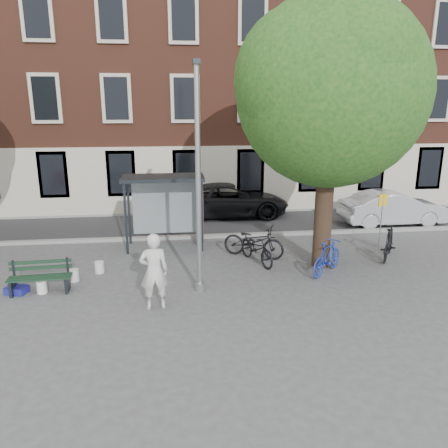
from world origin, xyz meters
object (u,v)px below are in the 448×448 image
bench (40,279)px  bike_b (327,257)px  car_dark (229,200)px  notice_sign (382,208)px  bus_shelter (175,195)px  bike_a (254,241)px  bike_d (389,242)px  lamppost (198,193)px  car_silver (393,208)px  painter (154,271)px  bike_c (257,248)px

bench → bike_b: bearing=-0.4°
car_dark → notice_sign: size_ratio=2.85×
bus_shelter → bike_a: (2.61, -1.52, -1.36)m
bike_d → lamppost: bearing=50.5°
bench → bike_d: bike_d is taller
lamppost → bike_b: bearing=11.9°
bike_d → bike_a: bearing=25.6°
bike_d → notice_sign: bearing=-70.4°
bus_shelter → bench: (-3.78, -3.68, -1.52)m
bike_a → car_silver: 7.54m
bus_shelter → bench: size_ratio=1.68×
painter → notice_sign: 9.12m
painter → car_dark: bearing=-114.1°
bus_shelter → car_silver: bearing=11.5°
bike_b → bike_c: (-1.97, 1.15, -0.03)m
car_silver → notice_sign: bearing=144.1°
bike_a → bike_b: 2.63m
bike_c → lamppost: bearing=-155.7°
bus_shelter → painter: size_ratio=1.43×
lamppost → car_dark: lamppost is taller
bike_c → notice_sign: 5.11m
notice_sign → car_dark: bearing=127.4°
bench → bike_c: (6.39, 1.56, 0.11)m
bike_c → bus_shelter: bearing=120.4°
notice_sign → painter: bearing=-158.9°
bus_shelter → notice_sign: size_ratio=1.47×
bike_c → bike_d: size_ratio=1.02×
bench → bike_a: bearing=15.4°
bike_a → bus_shelter: bearing=89.0°
bike_a → notice_sign: size_ratio=1.10×
bus_shelter → bike_b: bus_shelter is taller
bench → car_dark: (6.31, 7.98, 0.37)m
bus_shelter → notice_sign: bus_shelter is taller
bus_shelter → lamppost: bearing=-81.6°
bike_a → bike_d: size_ratio=1.14×
bike_a → bike_c: size_ratio=1.12×
bike_b → bike_d: bike_d is taller
bike_a → bike_d: bearing=-69.2°
lamppost → notice_sign: bearing=25.7°
bike_c → car_dark: bearing=70.2°
painter → lamppost: bearing=-147.3°
bike_a → bike_c: bike_a is taller
bike_d → car_silver: car_silver is taller
bike_d → bike_b: bearing=57.1°
bike_b → notice_sign: bearing=-94.0°
bike_c → car_dark: 6.42m
bike_a → lamppost: bearing=171.5°
lamppost → painter: bearing=-141.7°
bike_d → car_silver: (2.22, 4.09, 0.17)m
bike_c → bike_b: bearing=-50.7°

